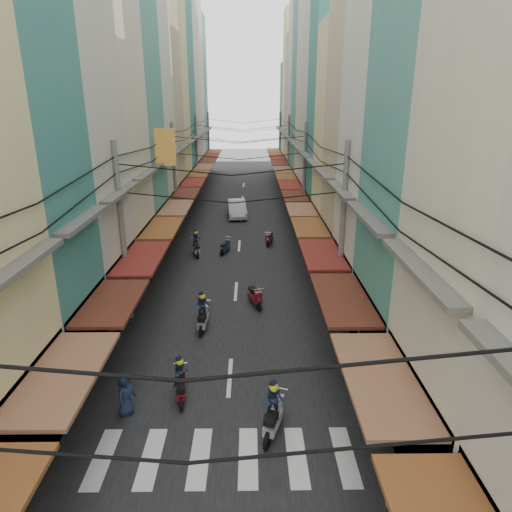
{
  "coord_description": "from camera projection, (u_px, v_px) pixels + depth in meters",
  "views": [
    {
      "loc": [
        0.79,
        -16.54,
        9.8
      ],
      "look_at": [
        1.07,
        5.17,
        2.3
      ],
      "focal_mm": 32.0,
      "sensor_mm": 36.0,
      "label": 1
    }
  ],
  "objects": [
    {
      "name": "ground",
      "position": [
        232.0,
        350.0,
        18.82
      ],
      "size": [
        160.0,
        160.0,
        0.0
      ],
      "primitive_type": "plane",
      "color": "slate",
      "rests_on": "ground"
    },
    {
      "name": "road",
      "position": [
        241.0,
        224.0,
        37.72
      ],
      "size": [
        10.0,
        80.0,
        0.02
      ],
      "primitive_type": "cube",
      "color": "black",
      "rests_on": "ground"
    },
    {
      "name": "sidewalk_left",
      "position": [
        162.0,
        224.0,
        37.63
      ],
      "size": [
        3.0,
        80.0,
        0.06
      ],
      "primitive_type": "cube",
      "color": "slate",
      "rests_on": "ground"
    },
    {
      "name": "sidewalk_right",
      "position": [
        319.0,
        223.0,
        37.79
      ],
      "size": [
        3.0,
        80.0,
        0.06
      ],
      "primitive_type": "cube",
      "color": "slate",
      "rests_on": "ground"
    },
    {
      "name": "crosswalk",
      "position": [
        224.0,
        457.0,
        13.14
      ],
      "size": [
        7.55,
        2.4,
        0.01
      ],
      "color": "silver",
      "rests_on": "ground"
    },
    {
      "name": "building_row_left",
      "position": [
        123.0,
        99.0,
        31.18
      ],
      "size": [
        7.8,
        67.67,
        23.7
      ],
      "color": "beige",
      "rests_on": "ground"
    },
    {
      "name": "building_row_right",
      "position": [
        353.0,
        105.0,
        31.38
      ],
      "size": [
        7.8,
        68.98,
        22.59
      ],
      "color": "#387C75",
      "rests_on": "ground"
    },
    {
      "name": "utility_poles",
      "position": [
        238.0,
        149.0,
        30.85
      ],
      "size": [
        10.2,
        66.13,
        8.2
      ],
      "color": "slate",
      "rests_on": "ground"
    },
    {
      "name": "white_car",
      "position": [
        237.0,
        217.0,
        40.1
      ],
      "size": [
        5.25,
        2.43,
        1.8
      ],
      "primitive_type": "imported",
      "rotation": [
        0.0,
        0.0,
        0.09
      ],
      "color": "silver",
      "rests_on": "ground"
    },
    {
      "name": "bicycle",
      "position": [
        373.0,
        319.0,
        21.45
      ],
      "size": [
        1.74,
        1.05,
        1.12
      ],
      "primitive_type": "imported",
      "rotation": [
        0.0,
        0.0,
        1.28
      ],
      "color": "black",
      "rests_on": "ground"
    },
    {
      "name": "moving_scooters",
      "position": [
        224.0,
        304.0,
        21.8
      ],
      "size": [
        5.31,
        21.18,
        1.87
      ],
      "color": "black",
      "rests_on": "ground"
    },
    {
      "name": "parked_scooters",
      "position": [
        378.0,
        409.0,
        14.49
      ],
      "size": [
        12.68,
        15.45,
        0.97
      ],
      "color": "black",
      "rests_on": "ground"
    },
    {
      "name": "pedestrians",
      "position": [
        157.0,
        278.0,
        23.56
      ],
      "size": [
        11.14,
        21.42,
        2.15
      ],
      "color": "#29212C",
      "rests_on": "ground"
    },
    {
      "name": "market_umbrella",
      "position": [
        400.0,
        311.0,
        17.34
      ],
      "size": [
        2.33,
        2.33,
        2.46
      ],
      "color": "#B2B2B7",
      "rests_on": "ground"
    },
    {
      "name": "traffic_sign",
      "position": [
        360.0,
        315.0,
        16.68
      ],
      "size": [
        0.1,
        0.68,
        3.12
      ],
      "color": "slate",
      "rests_on": "ground"
    }
  ]
}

